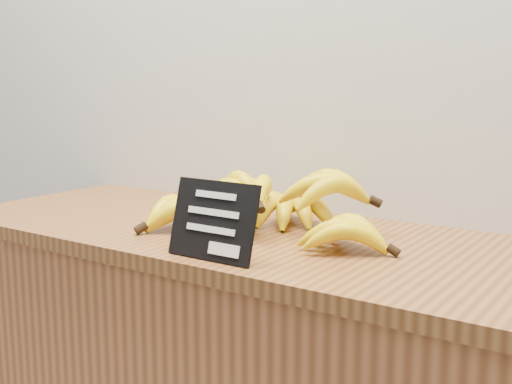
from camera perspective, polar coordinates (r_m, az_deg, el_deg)
name	(u,v)px	position (r m, az deg, el deg)	size (l,w,h in m)	color
counter_top	(270,240)	(1.29, 1.25, -4.27)	(1.47, 0.54, 0.03)	brown
chalkboard_sign	(213,221)	(1.09, -3.84, -2.54)	(0.17, 0.01, 0.14)	black
banana_pile	(268,207)	(1.30, 1.09, -1.30)	(0.58, 0.38, 0.12)	yellow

